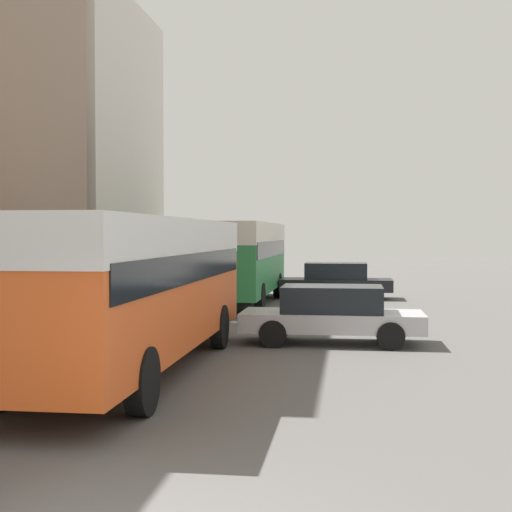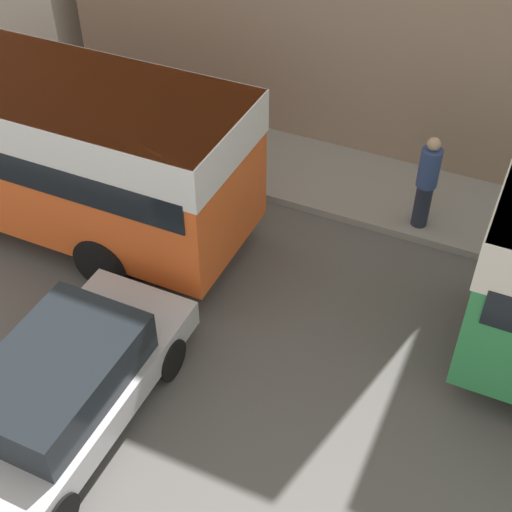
# 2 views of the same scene
# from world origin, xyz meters

# --- Properties ---
(car_crossing) EXTENTS (4.30, 1.83, 1.38)m
(car_crossing) POSITION_xyz_m (1.72, 11.78, 0.73)
(car_crossing) COLOR #B7B7BC
(car_crossing) RESTS_ON ground_plane
(pedestrian_near_curb) EXTENTS (0.36, 0.36, 1.81)m
(pedestrian_near_curb) POSITION_xyz_m (-4.37, 15.02, 1.08)
(pedestrian_near_curb) COLOR #232838
(pedestrian_near_curb) RESTS_ON sidewalk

